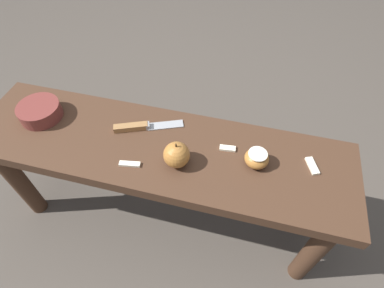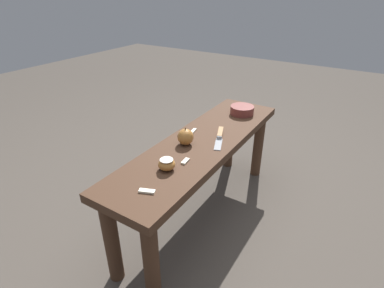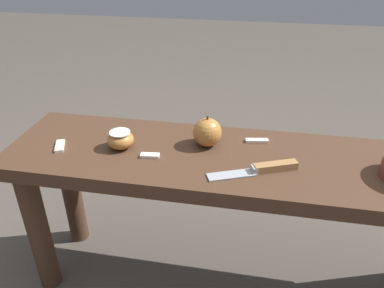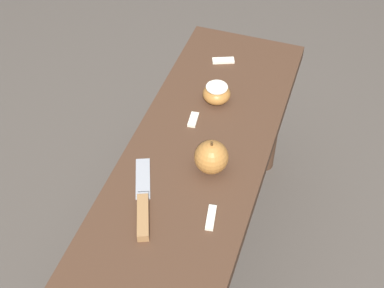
% 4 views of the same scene
% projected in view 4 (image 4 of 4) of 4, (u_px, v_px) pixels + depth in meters
% --- Properties ---
extents(wooden_bench, '(1.23, 0.33, 0.47)m').
position_uv_depth(wooden_bench, '(181.00, 213.00, 1.25)').
color(wooden_bench, '#472D1E').
rests_on(wooden_bench, ground_plane).
extents(knife, '(0.22, 0.11, 0.02)m').
position_uv_depth(knife, '(143.00, 207.00, 1.14)').
color(knife, '#9EA0A5').
rests_on(knife, wooden_bench).
extents(apple_whole, '(0.08, 0.08, 0.09)m').
position_uv_depth(apple_whole, '(211.00, 157.00, 1.20)').
color(apple_whole, '#B27233').
rests_on(apple_whole, wooden_bench).
extents(apple_cut, '(0.07, 0.07, 0.05)m').
position_uv_depth(apple_cut, '(217.00, 94.00, 1.37)').
color(apple_cut, '#B27233').
rests_on(apple_cut, wooden_bench).
extents(apple_slice_near_knife, '(0.06, 0.03, 0.01)m').
position_uv_depth(apple_slice_near_knife, '(211.00, 218.00, 1.13)').
color(apple_slice_near_knife, white).
rests_on(apple_slice_near_knife, wooden_bench).
extents(apple_slice_center, '(0.05, 0.02, 0.01)m').
position_uv_depth(apple_slice_center, '(193.00, 120.00, 1.33)').
color(apple_slice_center, white).
rests_on(apple_slice_center, wooden_bench).
extents(apple_slice_near_bowl, '(0.04, 0.06, 0.01)m').
position_uv_depth(apple_slice_near_bowl, '(223.00, 60.00, 1.50)').
color(apple_slice_near_bowl, white).
rests_on(apple_slice_near_bowl, wooden_bench).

